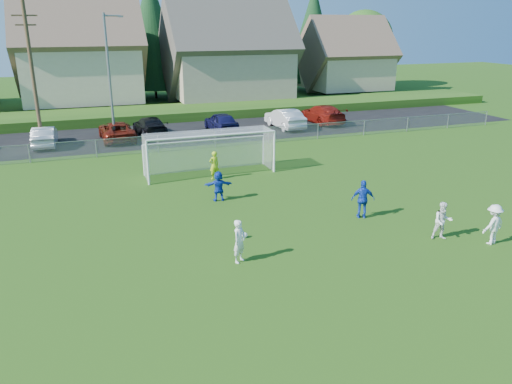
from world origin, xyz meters
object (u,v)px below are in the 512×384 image
(player_blue_b, at_px, (219,186))
(car_g, at_px, (322,114))
(player_white_a, at_px, (239,241))
(car_b, at_px, (45,136))
(goalkeeper, at_px, (214,165))
(soccer_ball, at_px, (245,235))
(car_d, at_px, (150,126))
(car_e, at_px, (221,122))
(player_white_b, at_px, (443,221))
(car_f, at_px, (285,118))
(car_c, at_px, (117,131))
(player_blue_a, at_px, (363,199))
(soccer_goal, at_px, (209,146))
(player_white_c, at_px, (493,224))

(player_blue_b, distance_m, car_g, 21.53)
(player_white_a, bearing_deg, car_b, 69.00)
(player_white_a, relative_size, goalkeeper, 1.02)
(player_white_a, bearing_deg, soccer_ball, 26.76)
(car_b, bearing_deg, car_d, -169.07)
(soccer_ball, distance_m, player_blue_b, 4.75)
(car_e, height_order, car_g, car_g)
(soccer_ball, relative_size, player_blue_b, 0.15)
(car_d, bearing_deg, car_e, 171.20)
(player_white_a, relative_size, car_e, 0.37)
(player_white_b, bearing_deg, car_b, 144.75)
(player_blue_b, relative_size, car_b, 0.35)
(soccer_ball, bearing_deg, player_white_a, -113.61)
(soccer_ball, relative_size, car_d, 0.05)
(soccer_ball, bearing_deg, car_f, 62.94)
(player_white_b, bearing_deg, car_c, 135.16)
(player_white_a, height_order, player_white_b, player_white_a)
(car_b, bearing_deg, player_blue_a, 127.11)
(car_d, xyz_separation_m, soccer_goal, (1.68, -11.71, 0.92))
(player_blue_b, distance_m, soccer_goal, 4.91)
(car_d, height_order, soccer_goal, soccer_goal)
(player_white_c, bearing_deg, car_g, -111.83)
(player_white_b, relative_size, goalkeeper, 0.99)
(car_g, xyz_separation_m, soccer_goal, (-13.20, -11.60, 0.84))
(player_white_b, height_order, car_g, same)
(player_white_a, relative_size, car_g, 0.30)
(soccer_ball, distance_m, goalkeeper, 8.34)
(car_g, bearing_deg, car_b, 0.44)
(car_f, bearing_deg, soccer_ball, 60.40)
(goalkeeper, xyz_separation_m, soccer_goal, (0.03, 1.22, 0.83))
(car_g, bearing_deg, car_e, -0.35)
(player_white_b, bearing_deg, player_blue_b, 153.94)
(player_white_b, bearing_deg, soccer_goal, 137.82)
(soccer_ball, distance_m, player_white_a, 2.27)
(goalkeeper, bearing_deg, player_blue_b, 66.57)
(player_white_c, relative_size, car_e, 0.37)
(player_white_a, xyz_separation_m, car_b, (-7.40, 21.94, -0.11))
(player_white_b, relative_size, car_d, 0.32)
(player_white_c, bearing_deg, car_c, -73.00)
(car_f, distance_m, soccer_goal, 14.19)
(player_blue_a, bearing_deg, car_f, -80.89)
(player_white_c, xyz_separation_m, goalkeeper, (-8.06, 12.12, -0.02))
(soccer_ball, bearing_deg, car_c, 99.21)
(player_blue_b, bearing_deg, soccer_goal, -90.52)
(car_e, distance_m, car_g, 9.24)
(player_blue_a, xyz_separation_m, goalkeeper, (-4.70, 7.95, -0.08))
(car_f, bearing_deg, player_white_b, 80.41)
(soccer_ball, relative_size, player_white_b, 0.14)
(player_white_b, xyz_separation_m, player_blue_b, (-7.22, 7.53, -0.04))
(player_white_c, height_order, player_blue_b, player_white_c)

